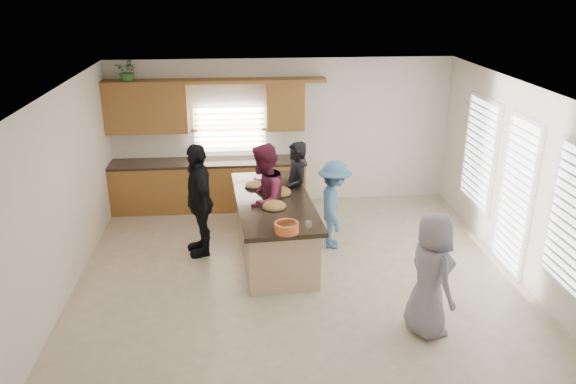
{
  "coord_description": "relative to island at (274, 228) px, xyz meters",
  "views": [
    {
      "loc": [
        -0.78,
        -7.48,
        4.18
      ],
      "look_at": [
        -0.1,
        0.41,
        1.15
      ],
      "focal_mm": 35.0,
      "sensor_mm": 36.0,
      "label": 1
    }
  ],
  "objects": [
    {
      "name": "right_wall_glazing",
      "position": [
        3.53,
        -0.77,
        0.89
      ],
      "size": [
        0.06,
        4.0,
        2.25
      ],
      "color": "white",
      "rests_on": "ground"
    },
    {
      "name": "island",
      "position": [
        0.0,
        0.0,
        0.0
      ],
      "size": [
        1.33,
        2.77,
        0.95
      ],
      "rotation": [
        0.0,
        0.0,
        0.07
      ],
      "color": "tan",
      "rests_on": "ground"
    },
    {
      "name": "clear_cup",
      "position": [
        0.41,
        -1.1,
        0.55
      ],
      "size": [
        0.09,
        0.09,
        0.1
      ],
      "primitive_type": "cylinder",
      "color": "white",
      "rests_on": "island"
    },
    {
      "name": "woman_right_back",
      "position": [
        1.0,
        0.22,
        0.28
      ],
      "size": [
        0.65,
        1.0,
        1.47
      ],
      "primitive_type": "imported",
      "rotation": [
        0.0,
        0.0,
        1.46
      ],
      "color": "#40668C",
      "rests_on": "ground"
    },
    {
      "name": "back_cabinetry",
      "position": [
        -1.16,
        2.1,
        0.46
      ],
      "size": [
        4.08,
        0.66,
        2.46
      ],
      "color": "olive",
      "rests_on": "ground"
    },
    {
      "name": "salad_bowl",
      "position": [
        0.1,
        -1.21,
        0.57
      ],
      "size": [
        0.34,
        0.34,
        0.13
      ],
      "color": "orange",
      "rests_on": "island"
    },
    {
      "name": "platter_mid",
      "position": [
        0.11,
        0.22,
        0.53
      ],
      "size": [
        0.42,
        0.42,
        0.17
      ],
      "color": "black",
      "rests_on": "island"
    },
    {
      "name": "platter_back",
      "position": [
        -0.28,
        0.58,
        0.52
      ],
      "size": [
        0.32,
        0.32,
        0.13
      ],
      "color": "black",
      "rests_on": "island"
    },
    {
      "name": "room_shell",
      "position": [
        0.31,
        -0.64,
        1.45
      ],
      "size": [
        6.52,
        6.02,
        2.81
      ],
      "color": "silver",
      "rests_on": "ground"
    },
    {
      "name": "potted_plant",
      "position": [
        -2.45,
        2.18,
        2.17
      ],
      "size": [
        0.51,
        0.47,
        0.45
      ],
      "primitive_type": "imported",
      "rotation": [
        0.0,
        0.0,
        -0.36
      ],
      "color": "#387C31",
      "rests_on": "back_cabinetry"
    },
    {
      "name": "woman_left_back",
      "position": [
        0.41,
        0.6,
        0.39
      ],
      "size": [
        0.53,
        0.69,
        1.69
      ],
      "primitive_type": "imported",
      "rotation": [
        0.0,
        0.0,
        -1.35
      ],
      "color": "black",
      "rests_on": "ground"
    },
    {
      "name": "woman_right_front",
      "position": [
        1.77,
        -2.28,
        0.35
      ],
      "size": [
        0.69,
        0.89,
        1.61
      ],
      "primitive_type": "imported",
      "rotation": [
        0.0,
        0.0,
        1.81
      ],
      "color": "slate",
      "rests_on": "ground"
    },
    {
      "name": "platter_front",
      "position": [
        -0.01,
        -0.35,
        0.52
      ],
      "size": [
        0.39,
        0.39,
        0.16
      ],
      "color": "black",
      "rests_on": "island"
    },
    {
      "name": "woman_left_mid",
      "position": [
        -0.15,
        0.07,
        0.46
      ],
      "size": [
        0.95,
        1.07,
        1.82
      ],
      "primitive_type": "imported",
      "rotation": [
        0.0,
        0.0,
        -1.93
      ],
      "color": "#591A2D",
      "rests_on": "ground"
    },
    {
      "name": "plate_stack",
      "position": [
        -0.16,
        0.94,
        0.52
      ],
      "size": [
        0.24,
        0.24,
        0.05
      ],
      "primitive_type": "cylinder",
      "color": "#B486C3",
      "rests_on": "island"
    },
    {
      "name": "woman_left_front",
      "position": [
        -1.17,
        0.17,
        0.46
      ],
      "size": [
        0.67,
        1.14,
        1.83
      ],
      "primitive_type": "imported",
      "rotation": [
        0.0,
        0.0,
        -1.35
      ],
      "color": "black",
      "rests_on": "ground"
    },
    {
      "name": "floor",
      "position": [
        0.31,
        -0.64,
        -0.45
      ],
      "size": [
        6.5,
        6.5,
        0.0
      ],
      "primitive_type": "plane",
      "color": "beige",
      "rests_on": "ground"
    },
    {
      "name": "flower_vase",
      "position": [
        0.03,
        1.26,
        0.73
      ],
      "size": [
        0.14,
        0.14,
        0.45
      ],
      "color": "silver",
      "rests_on": "island"
    }
  ]
}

